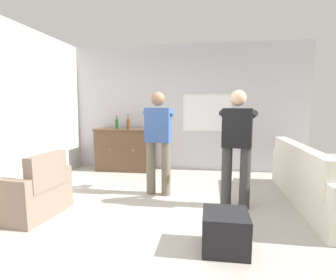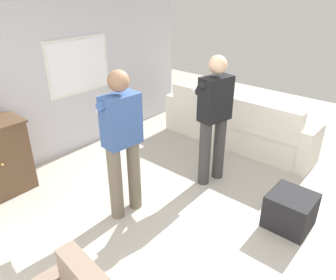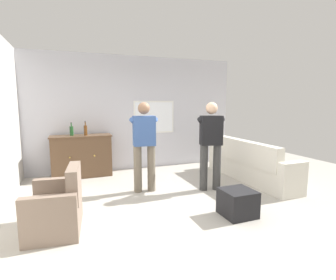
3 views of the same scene
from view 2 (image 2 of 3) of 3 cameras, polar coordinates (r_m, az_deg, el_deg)
ground at (r=3.75m, az=5.44°, el=-14.92°), size 10.40×10.40×0.00m
wall_back_with_window at (r=4.96m, az=-20.08°, el=12.34°), size 5.20×0.15×2.80m
couch at (r=5.36m, az=11.50°, el=2.33°), size 0.57×2.53×0.88m
ottoman at (r=3.88m, az=20.50°, el=-11.39°), size 0.46×0.46×0.39m
person_standing_left at (r=3.50m, az=-8.06°, el=0.20°), size 0.56×0.49×1.68m
person_standing_right at (r=4.12m, az=7.97°, el=4.32°), size 0.54×0.51×1.68m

